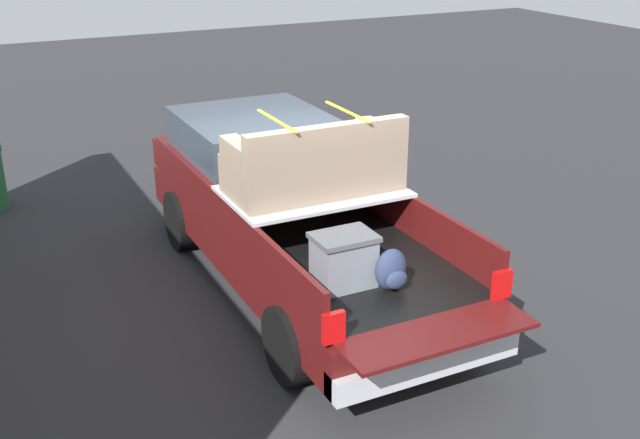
{
  "coord_description": "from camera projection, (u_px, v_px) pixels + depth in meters",
  "views": [
    {
      "loc": [
        -7.59,
        3.48,
        4.31
      ],
      "look_at": [
        -0.6,
        0.0,
        1.1
      ],
      "focal_mm": 43.36,
      "sensor_mm": 36.0,
      "label": 1
    }
  ],
  "objects": [
    {
      "name": "pickup_truck",
      "position": [
        284.0,
        204.0,
        9.29
      ],
      "size": [
        6.05,
        2.06,
        2.23
      ],
      "color": "#470F0F",
      "rests_on": "ground_plane"
    },
    {
      "name": "ground_plane",
      "position": [
        298.0,
        286.0,
        9.35
      ],
      "size": [
        40.0,
        40.0,
        0.0
      ],
      "primitive_type": "plane",
      "color": "#262628"
    }
  ]
}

